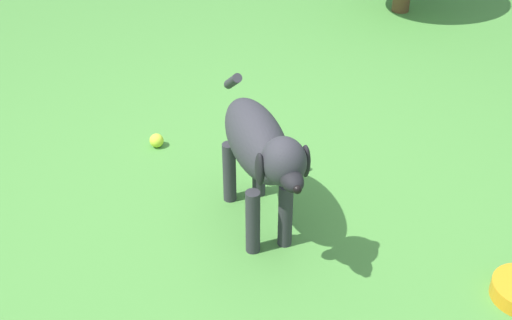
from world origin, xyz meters
TOP-DOWN VIEW (x-y plane):
  - ground at (0.00, 0.00)m, footprint 14.00×14.00m
  - dog at (-0.01, 0.12)m, footprint 0.31×0.83m
  - tennis_ball_0 at (0.11, -0.63)m, footprint 0.07×0.07m

SIDE VIEW (x-z plane):
  - ground at x=0.00m, z-range 0.00..0.00m
  - tennis_ball_0 at x=0.11m, z-range 0.00..0.07m
  - dog at x=-0.01m, z-range 0.09..0.66m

